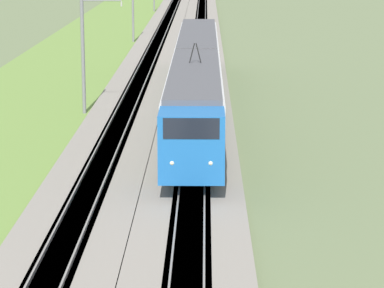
% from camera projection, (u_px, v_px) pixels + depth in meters
% --- Properties ---
extents(ballast_main, '(240.00, 4.40, 0.30)m').
position_uv_depth(ballast_main, '(134.00, 95.00, 62.45)').
color(ballast_main, gray).
rests_on(ballast_main, ground).
extents(ballast_adjacent, '(240.00, 4.40, 0.30)m').
position_uv_depth(ballast_adjacent, '(197.00, 95.00, 62.39)').
color(ballast_adjacent, gray).
rests_on(ballast_adjacent, ground).
extents(track_main, '(240.00, 1.57, 0.45)m').
position_uv_depth(track_main, '(134.00, 95.00, 62.45)').
color(track_main, '#4C4238').
rests_on(track_main, ground).
extents(track_adjacent, '(240.00, 1.57, 0.45)m').
position_uv_depth(track_adjacent, '(197.00, 95.00, 62.39)').
color(track_adjacent, '#4C4238').
rests_on(track_adjacent, ground).
extents(grass_verge, '(240.00, 11.01, 0.12)m').
position_uv_depth(grass_verge, '(38.00, 96.00, 62.57)').
color(grass_verge, olive).
rests_on(grass_verge, ground).
extents(passenger_train, '(40.64, 2.84, 5.17)m').
position_uv_depth(passenger_train, '(196.00, 75.00, 56.29)').
color(passenger_train, blue).
rests_on(passenger_train, ground).
extents(catenary_mast_mid, '(0.22, 2.56, 7.94)m').
position_uv_depth(catenary_mast_mid, '(84.00, 49.00, 55.26)').
color(catenary_mast_mid, slate).
rests_on(catenary_mast_mid, ground).
extents(catenary_mast_far, '(0.22, 2.56, 8.06)m').
position_uv_depth(catenary_mast_far, '(133.00, 2.00, 93.09)').
color(catenary_mast_far, slate).
rests_on(catenary_mast_far, ground).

